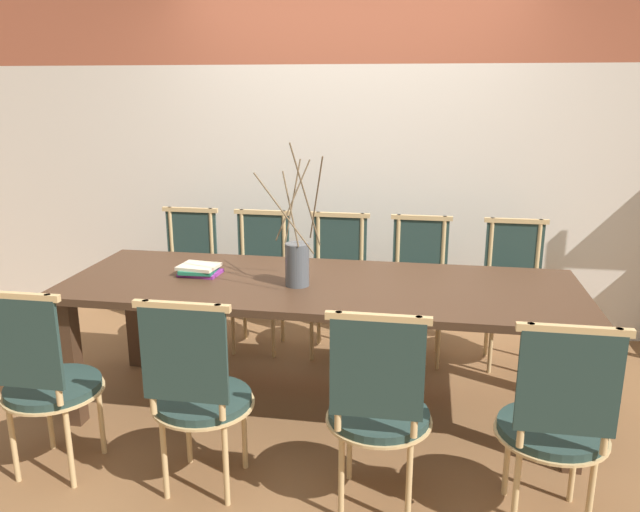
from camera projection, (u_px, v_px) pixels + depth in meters
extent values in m
plane|color=brown|center=(320.00, 408.00, 3.59)|extent=(16.00, 16.00, 0.00)
cube|color=beige|center=(351.00, 200.00, 4.64)|extent=(12.00, 0.06, 1.94)
cube|color=#422B1C|center=(320.00, 286.00, 3.39)|extent=(2.79, 0.97, 0.04)
cube|color=#422B1C|center=(71.00, 362.00, 3.34)|extent=(0.09, 0.09, 0.72)
cube|color=#422B1C|center=(577.00, 402.00, 2.92)|extent=(0.09, 0.09, 0.72)
cube|color=#422B1C|center=(135.00, 313.00, 4.06)|extent=(0.09, 0.09, 0.72)
cube|color=#422B1C|center=(548.00, 339.00, 3.64)|extent=(0.09, 0.09, 0.72)
cylinder|color=#233833|center=(53.00, 386.00, 2.92)|extent=(0.43, 0.43, 0.04)
cylinder|color=tan|center=(54.00, 391.00, 2.93)|extent=(0.46, 0.46, 0.01)
cylinder|color=tan|center=(49.00, 412.00, 3.14)|extent=(0.03, 0.03, 0.41)
cylinder|color=tan|center=(101.00, 416.00, 3.09)|extent=(0.03, 0.03, 0.41)
cylinder|color=tan|center=(13.00, 442.00, 2.87)|extent=(0.03, 0.03, 0.41)
cylinder|color=tan|center=(70.00, 448.00, 2.82)|extent=(0.03, 0.03, 0.41)
cylinder|color=tan|center=(54.00, 351.00, 2.65)|extent=(0.03, 0.03, 0.51)
cube|color=#233833|center=(20.00, 344.00, 2.66)|extent=(0.37, 0.02, 0.41)
cube|color=tan|center=(14.00, 296.00, 2.61)|extent=(0.41, 0.03, 0.03)
cylinder|color=#233833|center=(204.00, 399.00, 2.80)|extent=(0.43, 0.43, 0.04)
cylinder|color=tan|center=(204.00, 404.00, 2.81)|extent=(0.46, 0.46, 0.01)
cylinder|color=tan|center=(188.00, 424.00, 3.02)|extent=(0.03, 0.03, 0.41)
cylinder|color=tan|center=(244.00, 430.00, 2.97)|extent=(0.03, 0.03, 0.41)
cylinder|color=tan|center=(164.00, 457.00, 2.75)|extent=(0.03, 0.03, 0.41)
cylinder|color=tan|center=(226.00, 464.00, 2.70)|extent=(0.03, 0.03, 0.41)
cylinder|color=tan|center=(150.00, 358.00, 2.58)|extent=(0.03, 0.03, 0.51)
cylinder|color=tan|center=(220.00, 364.00, 2.53)|extent=(0.03, 0.03, 0.51)
cube|color=#233833|center=(184.00, 356.00, 2.54)|extent=(0.37, 0.02, 0.41)
cube|color=tan|center=(181.00, 306.00, 2.49)|extent=(0.41, 0.03, 0.03)
cylinder|color=#233833|center=(379.00, 414.00, 2.67)|extent=(0.43, 0.43, 0.04)
cylinder|color=tan|center=(379.00, 419.00, 2.68)|extent=(0.46, 0.46, 0.01)
cylinder|color=tan|center=(350.00, 439.00, 2.89)|extent=(0.03, 0.03, 0.41)
cylinder|color=tan|center=(411.00, 445.00, 2.84)|extent=(0.03, 0.03, 0.41)
cylinder|color=tan|center=(341.00, 476.00, 2.62)|extent=(0.03, 0.03, 0.41)
cylinder|color=tan|center=(409.00, 483.00, 2.57)|extent=(0.03, 0.03, 0.41)
cylinder|color=tan|center=(338.00, 373.00, 2.45)|extent=(0.03, 0.03, 0.51)
cylinder|color=tan|center=(416.00, 379.00, 2.40)|extent=(0.03, 0.03, 0.51)
cube|color=#233833|center=(377.00, 370.00, 2.41)|extent=(0.37, 0.02, 0.41)
cube|color=tan|center=(378.00, 318.00, 2.36)|extent=(0.41, 0.03, 0.03)
cylinder|color=#233833|center=(551.00, 429.00, 2.56)|extent=(0.43, 0.43, 0.04)
cylinder|color=tan|center=(551.00, 434.00, 2.56)|extent=(0.46, 0.46, 0.01)
cylinder|color=tan|center=(507.00, 454.00, 2.77)|extent=(0.03, 0.03, 0.41)
cylinder|color=tan|center=(574.00, 460.00, 2.73)|extent=(0.03, 0.03, 0.41)
cylinder|color=tan|center=(516.00, 494.00, 2.51)|extent=(0.03, 0.03, 0.41)
cylinder|color=tan|center=(590.00, 501.00, 2.46)|extent=(0.03, 0.03, 0.41)
cylinder|color=tan|center=(525.00, 387.00, 2.34)|extent=(0.03, 0.03, 0.51)
cylinder|color=tan|center=(611.00, 393.00, 2.29)|extent=(0.03, 0.03, 0.51)
cube|color=#233833|center=(569.00, 384.00, 2.30)|extent=(0.37, 0.02, 0.41)
cube|color=tan|center=(575.00, 330.00, 2.25)|extent=(0.41, 0.03, 0.03)
cylinder|color=#233833|center=(184.00, 286.00, 4.39)|extent=(0.43, 0.43, 0.04)
cylinder|color=tan|center=(185.00, 289.00, 4.40)|extent=(0.46, 0.46, 0.01)
cylinder|color=tan|center=(198.00, 324.00, 4.29)|extent=(0.03, 0.03, 0.41)
cylinder|color=tan|center=(159.00, 322.00, 4.34)|extent=(0.03, 0.03, 0.41)
cylinder|color=tan|center=(212.00, 310.00, 4.56)|extent=(0.03, 0.03, 0.41)
cylinder|color=tan|center=(175.00, 308.00, 4.61)|extent=(0.03, 0.03, 0.41)
cylinder|color=tan|center=(212.00, 243.00, 4.47)|extent=(0.03, 0.03, 0.51)
cylinder|color=tan|center=(172.00, 242.00, 4.52)|extent=(0.03, 0.03, 0.51)
cube|color=#233833|center=(192.00, 239.00, 4.49)|extent=(0.37, 0.02, 0.41)
cube|color=tan|center=(190.00, 210.00, 4.43)|extent=(0.41, 0.03, 0.03)
cylinder|color=#233833|center=(258.00, 290.00, 4.30)|extent=(0.43, 0.43, 0.04)
cylinder|color=tan|center=(258.00, 293.00, 4.31)|extent=(0.46, 0.46, 0.01)
cylinder|color=tan|center=(273.00, 329.00, 4.20)|extent=(0.03, 0.03, 0.41)
cylinder|color=tan|center=(233.00, 326.00, 4.25)|extent=(0.03, 0.03, 0.41)
cylinder|color=tan|center=(283.00, 314.00, 4.47)|extent=(0.03, 0.03, 0.41)
cylinder|color=tan|center=(245.00, 312.00, 4.52)|extent=(0.03, 0.03, 0.41)
cylinder|color=tan|center=(284.00, 246.00, 4.38)|extent=(0.03, 0.03, 0.51)
cylinder|color=tan|center=(243.00, 245.00, 4.43)|extent=(0.03, 0.03, 0.51)
cube|color=#233833|center=(263.00, 242.00, 4.40)|extent=(0.37, 0.02, 0.41)
cube|color=tan|center=(263.00, 212.00, 4.34)|extent=(0.41, 0.03, 0.03)
cylinder|color=#233833|center=(336.00, 294.00, 4.21)|extent=(0.43, 0.43, 0.04)
cylinder|color=tan|center=(336.00, 298.00, 4.22)|extent=(0.46, 0.46, 0.01)
cylinder|color=tan|center=(354.00, 334.00, 4.12)|extent=(0.03, 0.03, 0.41)
cylinder|color=tan|center=(312.00, 331.00, 4.16)|extent=(0.03, 0.03, 0.41)
cylinder|color=tan|center=(358.00, 319.00, 4.38)|extent=(0.03, 0.03, 0.41)
cylinder|color=tan|center=(319.00, 317.00, 4.43)|extent=(0.03, 0.03, 0.41)
cylinder|color=tan|center=(362.00, 250.00, 4.29)|extent=(0.03, 0.03, 0.51)
cylinder|color=tan|center=(318.00, 248.00, 4.34)|extent=(0.03, 0.03, 0.51)
cube|color=#233833|center=(340.00, 245.00, 4.32)|extent=(0.37, 0.02, 0.41)
cube|color=tan|center=(340.00, 215.00, 4.26)|extent=(0.41, 0.03, 0.03)
cylinder|color=#233833|center=(418.00, 299.00, 4.12)|extent=(0.43, 0.43, 0.04)
cylinder|color=tan|center=(418.00, 302.00, 4.13)|extent=(0.46, 0.46, 0.01)
cylinder|color=tan|center=(438.00, 340.00, 4.03)|extent=(0.03, 0.03, 0.41)
cylinder|color=tan|center=(394.00, 337.00, 4.07)|extent=(0.03, 0.03, 0.41)
cylinder|color=tan|center=(438.00, 324.00, 4.29)|extent=(0.03, 0.03, 0.41)
cylinder|color=tan|center=(397.00, 321.00, 4.34)|extent=(0.03, 0.03, 0.41)
cylinder|color=tan|center=(443.00, 253.00, 4.20)|extent=(0.03, 0.03, 0.51)
cylinder|color=tan|center=(398.00, 251.00, 4.25)|extent=(0.03, 0.03, 0.51)
cube|color=#233833|center=(420.00, 248.00, 4.23)|extent=(0.37, 0.02, 0.41)
cube|color=tan|center=(422.00, 218.00, 4.17)|extent=(0.41, 0.03, 0.03)
cylinder|color=#233833|center=(514.00, 304.00, 4.02)|extent=(0.43, 0.43, 0.04)
cylinder|color=tan|center=(513.00, 308.00, 4.03)|extent=(0.46, 0.46, 0.01)
cylinder|color=tan|center=(537.00, 346.00, 3.93)|extent=(0.03, 0.03, 0.41)
cylinder|color=tan|center=(491.00, 343.00, 3.97)|extent=(0.03, 0.03, 0.41)
cylinder|color=tan|center=(530.00, 329.00, 4.19)|extent=(0.03, 0.03, 0.41)
cylinder|color=tan|center=(487.00, 327.00, 4.24)|extent=(0.03, 0.03, 0.41)
cylinder|color=tan|center=(537.00, 257.00, 4.10)|extent=(0.03, 0.03, 0.51)
cylinder|color=tan|center=(490.00, 255.00, 4.15)|extent=(0.03, 0.03, 0.51)
cube|color=#233833|center=(514.00, 252.00, 4.13)|extent=(0.37, 0.02, 0.41)
cube|color=tan|center=(517.00, 221.00, 4.07)|extent=(0.41, 0.03, 0.03)
cylinder|color=#4C5156|center=(297.00, 265.00, 3.31)|extent=(0.13, 0.13, 0.23)
cylinder|color=brown|center=(316.00, 199.00, 3.25)|extent=(0.11, 0.20, 0.47)
cylinder|color=brown|center=(291.00, 209.00, 3.19)|extent=(0.10, 0.06, 0.39)
cylinder|color=brown|center=(293.00, 201.00, 3.26)|extent=(0.08, 0.07, 0.44)
cylinder|color=brown|center=(284.00, 213.00, 3.09)|extent=(0.32, 0.07, 0.39)
cylinder|color=brown|center=(293.00, 200.00, 3.31)|extent=(0.18, 0.09, 0.43)
cylinder|color=brown|center=(305.00, 196.00, 3.14)|extent=(0.14, 0.13, 0.54)
cube|color=#842D8C|center=(201.00, 273.00, 3.53)|extent=(0.23, 0.18, 0.02)
cube|color=#1E6B4C|center=(199.00, 270.00, 3.52)|extent=(0.20, 0.18, 0.02)
cube|color=beige|center=(199.00, 266.00, 3.52)|extent=(0.23, 0.19, 0.02)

